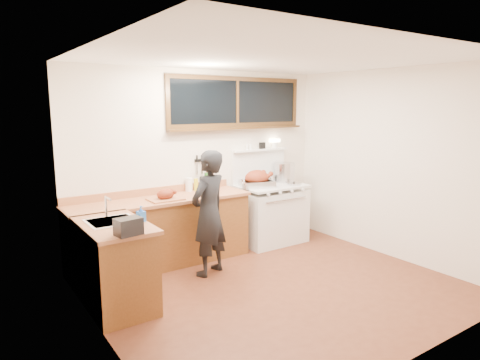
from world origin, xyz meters
TOP-DOWN VIEW (x-y plane):
  - ground_plane at (0.00, 0.00)m, footprint 4.00×3.50m
  - room_shell at (0.00, 0.00)m, footprint 4.10×3.60m
  - counter_back at (-0.80, 1.45)m, footprint 2.44×0.64m
  - counter_left at (-1.70, 0.62)m, footprint 0.64×1.09m
  - sink_unit at (-1.68, 0.70)m, footprint 0.50×0.45m
  - vintage_stove at (1.00, 1.41)m, footprint 1.02×0.74m
  - back_window at (0.60, 1.72)m, footprint 2.32×0.13m
  - left_doorway at (-1.99, -0.55)m, footprint 0.02×1.04m
  - knife_strip at (0.08, 1.73)m, footprint 0.46×0.03m
  - man at (-0.44, 0.82)m, footprint 0.67×0.57m
  - soap_bottle at (-1.43, 0.52)m, footprint 0.09×0.09m
  - toaster at (-1.70, 0.15)m, footprint 0.26×0.20m
  - cutting_board at (-0.77, 1.34)m, footprint 0.43×0.32m
  - roast_turkey at (0.73, 1.39)m, footprint 0.55×0.47m
  - stockpot at (1.36, 1.51)m, footprint 0.43×0.43m
  - saucepan at (1.12, 1.57)m, footprint 0.16×0.28m
  - pot_lid at (1.32, 1.23)m, footprint 0.28×0.28m
  - coffee_tin at (0.09, 1.56)m, footprint 0.14×0.13m
  - pitcher at (-0.26, 1.68)m, footprint 0.13×0.13m
  - bottle_cluster at (-0.02, 1.63)m, footprint 0.32×0.07m

SIDE VIEW (x-z plane):
  - ground_plane at x=0.00m, z-range -0.02..0.00m
  - counter_left at x=-1.70m, z-range 0.00..0.90m
  - counter_back at x=-0.80m, z-range -0.05..0.95m
  - vintage_stove at x=1.00m, z-range -0.32..1.25m
  - man at x=-0.44m, z-range 0.00..1.57m
  - sink_unit at x=-1.68m, z-range 0.66..1.03m
  - pot_lid at x=1.32m, z-range 0.89..0.93m
  - cutting_board at x=-0.77m, z-range 0.88..1.03m
  - saucepan at x=1.12m, z-range 0.90..1.02m
  - toaster at x=-1.70m, z-range 0.90..1.06m
  - coffee_tin at x=0.09m, z-range 0.90..1.06m
  - soap_bottle at x=-1.43m, z-range 0.90..1.07m
  - pitcher at x=-0.26m, z-range 0.90..1.09m
  - roast_turkey at x=0.73m, z-range 0.88..1.13m
  - bottle_cluster at x=-0.02m, z-range 0.89..1.15m
  - stockpot at x=1.36m, z-range 0.90..1.20m
  - left_doorway at x=-1.99m, z-range 0.00..2.17m
  - knife_strip at x=0.08m, z-range 1.17..1.45m
  - room_shell at x=0.00m, z-range 0.32..2.97m
  - back_window at x=0.60m, z-range 1.68..2.45m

